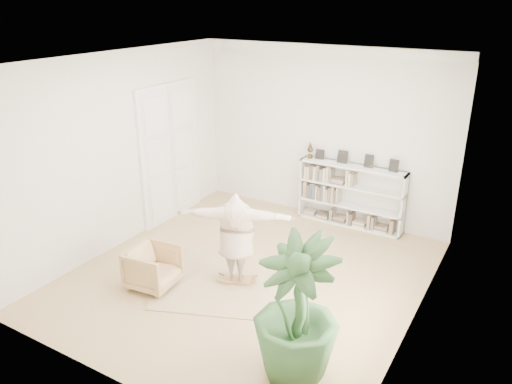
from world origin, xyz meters
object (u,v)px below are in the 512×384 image
armchair (153,267)px  rocker_board (237,279)px  person (236,235)px  houseplant (296,309)px  bookshelf (351,196)px

armchair → rocker_board: bearing=-61.4°
rocker_board → person: bearing=68.4°
person → houseplant: size_ratio=0.99×
armchair → houseplant: size_ratio=0.40×
houseplant → bookshelf: bearing=102.2°
armchair → bookshelf: bearing=-32.0°
rocker_board → person: person is taller
bookshelf → armchair: bearing=-116.1°
armchair → rocker_board: armchair is taller
armchair → person: (1.13, 0.77, 0.54)m
person → houseplant: (1.77, -1.43, 0.07)m
rocker_board → houseplant: (1.77, -1.43, 0.89)m
armchair → rocker_board: 1.39m
bookshelf → person: (-0.79, -3.13, 0.25)m
armchair → person: person is taller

